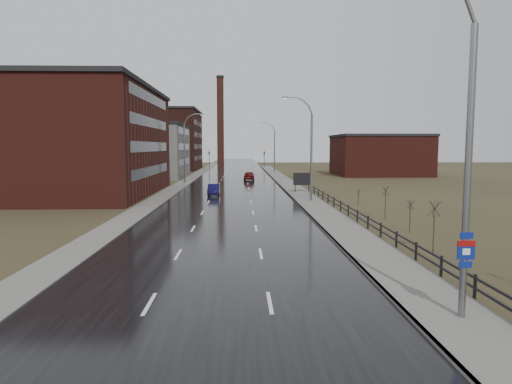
{
  "coord_description": "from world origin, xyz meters",
  "views": [
    {
      "loc": [
        1.21,
        -12.98,
        6.03
      ],
      "look_at": [
        2.21,
        17.31,
        3.0
      ],
      "focal_mm": 32.0,
      "sensor_mm": 36.0,
      "label": 1
    }
  ],
  "objects": [
    {
      "name": "warehouse_mid",
      "position": [
        -17.99,
        78.0,
        5.26
      ],
      "size": [
        16.32,
        20.4,
        10.5
      ],
      "color": "slate",
      "rests_on": "ground"
    },
    {
      "name": "smokestack",
      "position": [
        -6.0,
        150.0,
        15.5
      ],
      "size": [
        2.7,
        2.7,
        30.7
      ],
      "color": "#331611",
      "rests_on": "ground"
    },
    {
      "name": "shrub_f",
      "position": [
        13.29,
        33.23,
        0.86
      ],
      "size": [
        0.4,
        0.41,
        1.63
      ],
      "color": "#382D23",
      "rests_on": "ground"
    },
    {
      "name": "billboard",
      "position": [
        9.1,
        45.44,
        1.78
      ],
      "size": [
        2.3,
        0.17,
        2.66
      ],
      "color": "black",
      "rests_on": "ground"
    },
    {
      "name": "sidewalk_right",
      "position": [
        8.6,
        35.0,
        0.09
      ],
      "size": [
        3.2,
        180.0,
        0.18
      ],
      "primitive_type": "cube",
      "color": "#595651",
      "rests_on": "ground"
    },
    {
      "name": "traffic_light_left",
      "position": [
        -8.0,
        120.0,
        4.6
      ],
      "size": [
        0.58,
        2.73,
        5.3
      ],
      "color": "black",
      "rests_on": "ground"
    },
    {
      "name": "streetlight_left",
      "position": [
        -7.7,
        62.0,
        5.84
      ],
      "size": [
        3.36,
        0.28,
        11.35
      ],
      "color": "slate",
      "rests_on": "ground"
    },
    {
      "name": "warehouse_near",
      "position": [
        -20.99,
        45.0,
        6.76
      ],
      "size": [
        22.44,
        28.56,
        13.5
      ],
      "color": "#471914",
      "rests_on": "ground"
    },
    {
      "name": "streetlight_right_far",
      "position": [
        8.5,
        90.0,
        5.84
      ],
      "size": [
        3.36,
        0.28,
        11.35
      ],
      "color": "slate",
      "rests_on": "ground"
    },
    {
      "name": "streetlight_right_mid",
      "position": [
        8.5,
        36.0,
        5.84
      ],
      "size": [
        3.36,
        0.28,
        11.35
      ],
      "color": "slate",
      "rests_on": "ground"
    },
    {
      "name": "building_right",
      "position": [
        30.3,
        82.0,
        4.26
      ],
      "size": [
        18.36,
        16.32,
        8.5
      ],
      "color": "#471914",
      "rests_on": "ground"
    },
    {
      "name": "car_far",
      "position": [
        2.66,
        67.79,
        0.81
      ],
      "size": [
        2.04,
        4.8,
        1.62
      ],
      "primitive_type": "imported",
      "rotation": [
        0.0,
        0.0,
        3.11
      ],
      "color": "#540E0E",
      "rests_on": "ground"
    },
    {
      "name": "ground",
      "position": [
        0.0,
        0.0,
        0.0
      ],
      "size": [
        320.0,
        320.0,
        0.0
      ],
      "primitive_type": "plane",
      "color": "#2D2819",
      "rests_on": "ground"
    },
    {
      "name": "sidewalk_left",
      "position": [
        -8.2,
        60.0,
        0.06
      ],
      "size": [
        2.4,
        260.0,
        0.12
      ],
      "primitive_type": "cube",
      "color": "#595651",
      "rests_on": "ground"
    },
    {
      "name": "warehouse_far",
      "position": [
        -22.99,
        108.0,
        7.76
      ],
      "size": [
        26.52,
        24.48,
        15.5
      ],
      "color": "#331611",
      "rests_on": "ground"
    },
    {
      "name": "car_near",
      "position": [
        -2.15,
        43.13,
        0.68
      ],
      "size": [
        1.49,
        4.12,
        1.35
      ],
      "primitive_type": "imported",
      "rotation": [
        0.0,
        0.0,
        0.02
      ],
      "color": "#0E0B37",
      "rests_on": "ground"
    },
    {
      "name": "traffic_light_right",
      "position": [
        8.0,
        120.0,
        4.6
      ],
      "size": [
        0.58,
        2.73,
        5.3
      ],
      "color": "black",
      "rests_on": "ground"
    },
    {
      "name": "guardrail",
      "position": [
        10.3,
        18.31,
        0.71
      ],
      "size": [
        0.1,
        53.05,
        1.1
      ],
      "color": "black",
      "rests_on": "ground"
    },
    {
      "name": "shrub_d",
      "position": [
        13.15,
        18.5,
        1.22
      ],
      "size": [
        0.55,
        0.57,
        2.3
      ],
      "color": "#382D23",
      "rests_on": "ground"
    },
    {
      "name": "shrub_e",
      "position": [
        13.2,
        24.21,
        1.48
      ],
      "size": [
        0.66,
        0.69,
        2.79
      ],
      "color": "#382D23",
      "rests_on": "ground"
    },
    {
      "name": "curb_right",
      "position": [
        7.08,
        35.0,
        0.09
      ],
      "size": [
        0.16,
        180.0,
        0.18
      ],
      "primitive_type": "cube",
      "color": "slate",
      "rests_on": "ground"
    },
    {
      "name": "streetlight_main",
      "position": [
        8.47,
        2.0,
        6.06
      ],
      "size": [
        3.91,
        0.29,
        12.11
      ],
      "color": "slate",
      "rests_on": "ground"
    },
    {
      "name": "road",
      "position": [
        0.0,
        60.0,
        0.03
      ],
      "size": [
        14.0,
        300.0,
        0.06
      ],
      "primitive_type": "cube",
      "color": "black",
      "rests_on": "ground"
    },
    {
      "name": "shrub_c",
      "position": [
        12.1,
        12.08,
        1.59
      ],
      "size": [
        0.7,
        0.74,
        2.99
      ],
      "color": "#382D23",
      "rests_on": "ground"
    }
  ]
}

